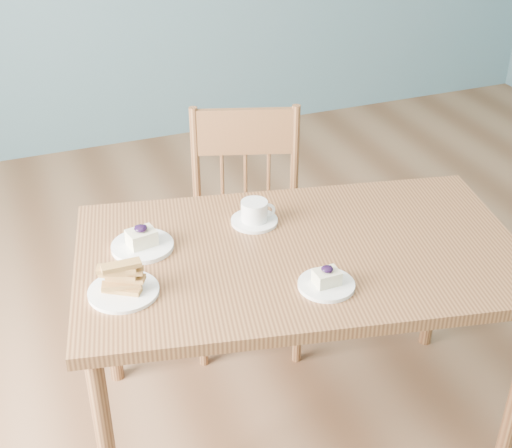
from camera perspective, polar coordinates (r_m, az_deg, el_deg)
name	(u,v)px	position (r m, az deg, el deg)	size (l,w,h in m)	color
room	(429,16)	(1.94, 13.67, 15.88)	(5.01, 5.01, 2.71)	#895F40
dining_table	(300,269)	(2.12, 3.51, -3.62)	(1.42, 0.99, 0.70)	#9B653A
dining_chair	(247,230)	(2.63, -0.70, -0.52)	(0.51, 0.49, 0.89)	#9B653A
cheesecake_plate_near	(326,282)	(1.93, 5.66, -4.61)	(0.15, 0.15, 0.06)	white
cheesecake_plate_far	(142,242)	(2.10, -9.10, -1.47)	(0.18, 0.18, 0.08)	white
coffee_cup	(255,214)	(2.19, -0.10, 0.83)	(0.15, 0.15, 0.07)	white
biscotti_plate	(123,283)	(1.92, -10.63, -4.63)	(0.19, 0.19, 0.10)	white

